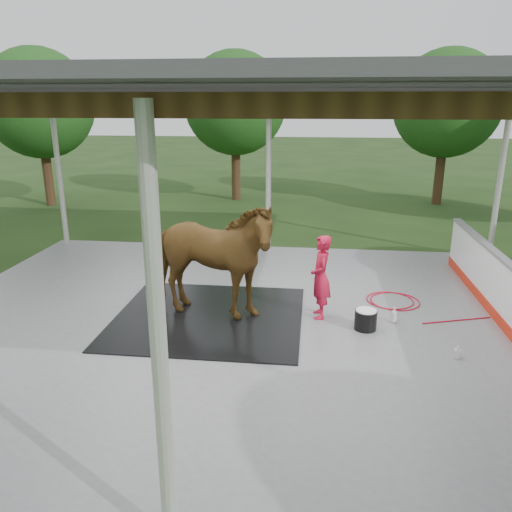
# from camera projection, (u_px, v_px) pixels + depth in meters

# --- Properties ---
(ground) EXTENTS (100.00, 100.00, 0.00)m
(ground) POSITION_uv_depth(u_px,v_px,m) (244.00, 326.00, 9.00)
(ground) COLOR #1E3814
(concrete_slab) EXTENTS (12.00, 10.00, 0.05)m
(concrete_slab) POSITION_uv_depth(u_px,v_px,m) (244.00, 325.00, 8.99)
(concrete_slab) COLOR slate
(concrete_slab) RESTS_ON ground
(pavilion_structure) EXTENTS (12.60, 10.60, 4.05)m
(pavilion_structure) POSITION_uv_depth(u_px,v_px,m) (242.00, 95.00, 7.82)
(pavilion_structure) COLOR beige
(pavilion_structure) RESTS_ON ground
(tree_belt) EXTENTS (28.00, 28.00, 5.80)m
(tree_belt) POSITION_uv_depth(u_px,v_px,m) (266.00, 107.00, 8.69)
(tree_belt) COLOR #382314
(tree_belt) RESTS_ON ground
(rubber_mat) EXTENTS (3.42, 3.20, 0.03)m
(rubber_mat) POSITION_uv_depth(u_px,v_px,m) (209.00, 317.00, 9.23)
(rubber_mat) COLOR black
(rubber_mat) RESTS_ON concrete_slab
(horse) EXTENTS (2.74, 1.58, 2.19)m
(horse) POSITION_uv_depth(u_px,v_px,m) (207.00, 260.00, 8.90)
(horse) COLOR brown
(horse) RESTS_ON rubber_mat
(handler) EXTENTS (0.44, 0.61, 1.55)m
(handler) POSITION_uv_depth(u_px,v_px,m) (321.00, 277.00, 9.05)
(handler) COLOR red
(handler) RESTS_ON concrete_slab
(wash_bucket) EXTENTS (0.39, 0.39, 0.36)m
(wash_bucket) POSITION_uv_depth(u_px,v_px,m) (366.00, 319.00, 8.71)
(wash_bucket) COLOR black
(wash_bucket) RESTS_ON concrete_slab
(soap_bottle_a) EXTENTS (0.14, 0.14, 0.29)m
(soap_bottle_a) POSITION_uv_depth(u_px,v_px,m) (394.00, 315.00, 8.98)
(soap_bottle_a) COLOR silver
(soap_bottle_a) RESTS_ON concrete_slab
(soap_bottle_b) EXTENTS (0.12, 0.12, 0.21)m
(soap_bottle_b) POSITION_uv_depth(u_px,v_px,m) (457.00, 352.00, 7.75)
(soap_bottle_b) COLOR #338CD8
(soap_bottle_b) RESTS_ON concrete_slab
(hose_coil) EXTENTS (2.20, 1.53, 0.02)m
(hose_coil) POSITION_uv_depth(u_px,v_px,m) (394.00, 301.00, 9.96)
(hose_coil) COLOR #B90D24
(hose_coil) RESTS_ON concrete_slab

